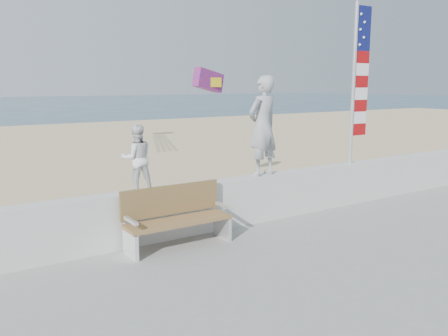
% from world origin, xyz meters
% --- Properties ---
extents(ground, '(220.00, 220.00, 0.00)m').
position_xyz_m(ground, '(0.00, 0.00, 0.00)').
color(ground, '#304B60').
rests_on(ground, ground).
extents(sand, '(90.00, 40.00, 0.08)m').
position_xyz_m(sand, '(0.00, 9.00, 0.04)').
color(sand, '#D3BB8C').
rests_on(sand, ground).
extents(seawall, '(30.00, 0.35, 0.90)m').
position_xyz_m(seawall, '(0.00, 2.00, 0.63)').
color(seawall, silver).
rests_on(seawall, boardwalk).
extents(adult, '(0.77, 0.58, 1.93)m').
position_xyz_m(adult, '(1.23, 2.00, 2.04)').
color(adult, '#999A9E').
rests_on(adult, seawall).
extents(child, '(0.59, 0.49, 1.11)m').
position_xyz_m(child, '(-1.39, 2.00, 1.64)').
color(child, silver).
rests_on(child, seawall).
extents(bench, '(1.80, 0.57, 1.00)m').
position_xyz_m(bench, '(-0.92, 1.55, 0.69)').
color(bench, olive).
rests_on(bench, boardwalk).
extents(flag, '(0.50, 0.08, 3.50)m').
position_xyz_m(flag, '(3.85, 2.00, 2.99)').
color(flag, white).
rests_on(flag, seawall).
extents(parafoil_kite, '(0.95, 0.44, 0.63)m').
position_xyz_m(parafoil_kite, '(1.90, 5.06, 2.93)').
color(parafoil_kite, red).
rests_on(parafoil_kite, ground).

